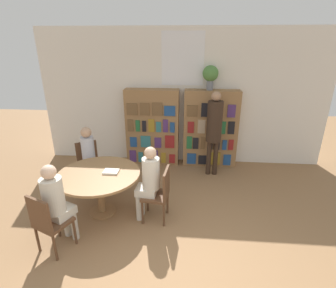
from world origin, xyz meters
The scene contains 13 objects.
wall_back centered at (0.00, 3.65, 1.51)m, with size 6.40×0.07×3.00m.
bookshelf_left centered at (-0.66, 3.45, 0.86)m, with size 1.19×0.34×1.73m.
bookshelf_right centered at (0.66, 3.45, 0.86)m, with size 1.19×0.34×1.73m.
flower_vase centered at (0.59, 3.46, 2.05)m, with size 0.33×0.33×0.51m.
reading_table centered at (-1.24, 1.41, 0.63)m, with size 1.32×1.32×0.74m.
chair_near_camera centered at (-1.63, 0.49, 0.50)m, with size 0.52×0.52×0.90m.
chair_left_side centered at (-1.75, 2.26, 0.50)m, with size 0.55×0.55×0.90m.
chair_far_side centered at (-0.24, 1.32, 0.50)m, with size 0.43×0.43×0.90m.
seated_reader_left centered at (-1.66, 2.11, 0.71)m, with size 0.37×0.40×1.26m.
seated_reader_right centered at (-0.42, 1.33, 0.72)m, with size 0.39×0.30×1.26m.
seated_reader_back centered at (-1.56, 0.65, 0.73)m, with size 0.39×0.42×1.26m.
librarian_standing centered at (0.69, 2.95, 1.11)m, with size 0.31×0.58×1.80m.
open_book_on_table centered at (-1.05, 1.45, 0.76)m, with size 0.24×0.18×0.03m.
Camera 1 is at (0.18, -2.19, 2.72)m, focal length 28.00 mm.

